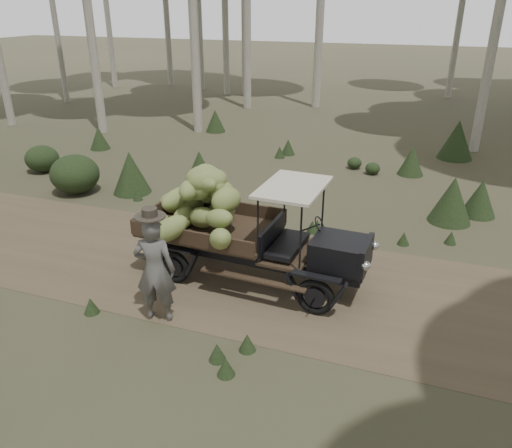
{
  "coord_description": "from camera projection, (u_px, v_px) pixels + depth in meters",
  "views": [
    {
      "loc": [
        2.19,
        -7.99,
        4.95
      ],
      "look_at": [
        -0.68,
        -0.05,
        1.17
      ],
      "focal_mm": 35.0,
      "sensor_mm": 36.0,
      "label": 1
    }
  ],
  "objects": [
    {
      "name": "farmer",
      "position": [
        155.0,
        269.0,
        8.13
      ],
      "size": [
        0.77,
        0.6,
        2.03
      ],
      "rotation": [
        0.0,
        0.0,
        3.39
      ],
      "color": "#514E4A",
      "rests_on": "ground"
    },
    {
      "name": "dirt_track",
      "position": [
        290.0,
        283.0,
        9.56
      ],
      "size": [
        70.0,
        4.0,
        0.01
      ],
      "primitive_type": "cube",
      "color": "brown",
      "rests_on": "ground"
    },
    {
      "name": "banana_truck",
      "position": [
        223.0,
        212.0,
        9.42
      ],
      "size": [
        4.57,
        2.3,
        2.27
      ],
      "rotation": [
        0.0,
        0.0,
        -0.05
      ],
      "color": "black",
      "rests_on": "ground"
    },
    {
      "name": "ground",
      "position": [
        290.0,
        284.0,
        9.56
      ],
      "size": [
        120.0,
        120.0,
        0.0
      ],
      "primitive_type": "plane",
      "color": "#473D2B",
      "rests_on": "ground"
    },
    {
      "name": "undergrowth",
      "position": [
        181.0,
        235.0,
        10.35
      ],
      "size": [
        22.45,
        22.13,
        1.32
      ],
      "color": "#233319",
      "rests_on": "ground"
    }
  ]
}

